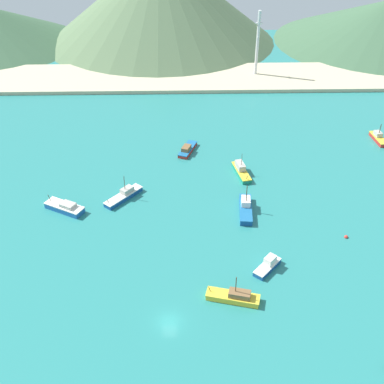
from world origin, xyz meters
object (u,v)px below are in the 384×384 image
(fishing_boat_1, at_px, (234,297))
(fishing_boat_9, at_px, (378,138))
(fishing_boat_6, at_px, (241,171))
(fishing_boat_2, at_px, (65,207))
(fishing_boat_5, at_px, (124,195))
(fishing_boat_8, at_px, (187,149))
(fishing_boat_4, at_px, (268,265))
(fishing_boat_3, at_px, (246,208))
(buoy_0, at_px, (346,237))
(radio_tower, at_px, (257,44))

(fishing_boat_1, height_order, fishing_boat_9, fishing_boat_1)
(fishing_boat_6, bearing_deg, fishing_boat_2, -160.75)
(fishing_boat_5, distance_m, fishing_boat_8, 26.30)
(fishing_boat_2, height_order, fishing_boat_6, fishing_boat_6)
(fishing_boat_1, relative_size, fishing_boat_4, 1.52)
(fishing_boat_3, distance_m, fishing_boat_4, 18.74)
(fishing_boat_4, bearing_deg, fishing_boat_3, 96.84)
(fishing_boat_5, relative_size, buoy_0, 12.00)
(fishing_boat_2, xyz_separation_m, fishing_boat_9, (81.97, 31.00, -0.04))
(fishing_boat_2, bearing_deg, fishing_boat_5, 19.01)
(fishing_boat_1, distance_m, fishing_boat_9, 74.85)
(fishing_boat_1, distance_m, radio_tower, 109.67)
(fishing_boat_1, height_order, fishing_boat_3, fishing_boat_3)
(fishing_boat_5, bearing_deg, buoy_0, -17.74)
(fishing_boat_2, bearing_deg, fishing_boat_4, -24.83)
(fishing_boat_9, height_order, radio_tower, radio_tower)
(fishing_boat_4, relative_size, fishing_boat_8, 0.71)
(radio_tower, bearing_deg, fishing_boat_4, -95.96)
(fishing_boat_2, distance_m, buoy_0, 61.93)
(fishing_boat_1, bearing_deg, fishing_boat_5, 125.20)
(fishing_boat_5, xyz_separation_m, fishing_boat_9, (69.05, 26.54, 0.01))
(fishing_boat_1, xyz_separation_m, radio_tower, (17.72, 107.66, 11.06))
(fishing_boat_5, height_order, fishing_boat_8, fishing_boat_5)
(radio_tower, bearing_deg, fishing_boat_1, -99.34)
(fishing_boat_1, distance_m, buoy_0, 30.40)
(fishing_boat_6, relative_size, radio_tower, 0.41)
(fishing_boat_6, relative_size, fishing_boat_9, 1.19)
(buoy_0, bearing_deg, fishing_boat_6, 127.58)
(buoy_0, bearing_deg, fishing_boat_8, 131.74)
(fishing_boat_9, relative_size, buoy_0, 10.19)
(fishing_boat_1, bearing_deg, fishing_boat_3, 79.19)
(fishing_boat_4, distance_m, fishing_boat_8, 48.26)
(fishing_boat_1, xyz_separation_m, fishing_boat_9, (46.25, 58.86, -0.03))
(fishing_boat_6, xyz_separation_m, radio_tower, (12.01, 65.33, 10.94))
(fishing_boat_9, bearing_deg, fishing_boat_2, -159.29)
(fishing_boat_3, height_order, fishing_boat_6, fishing_boat_3)
(buoy_0, bearing_deg, fishing_boat_1, -146.13)
(fishing_boat_4, distance_m, radio_tower, 100.86)
(fishing_boat_4, height_order, radio_tower, radio_tower)
(fishing_boat_6, bearing_deg, fishing_boat_3, -92.30)
(fishing_boat_6, distance_m, fishing_boat_9, 43.79)
(fishing_boat_3, xyz_separation_m, radio_tower, (12.64, 81.10, 10.95))
(fishing_boat_3, xyz_separation_m, fishing_boat_6, (0.63, 15.77, 0.01))
(fishing_boat_8, relative_size, buoy_0, 11.59)
(fishing_boat_5, bearing_deg, fishing_boat_6, 19.36)
(radio_tower, bearing_deg, fishing_boat_8, -115.25)
(fishing_boat_3, relative_size, buoy_0, 13.32)
(fishing_boat_8, bearing_deg, fishing_boat_1, -81.89)
(fishing_boat_5, relative_size, fishing_boat_8, 1.04)
(fishing_boat_8, xyz_separation_m, buoy_0, (32.91, -36.88, -0.61))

